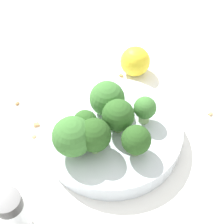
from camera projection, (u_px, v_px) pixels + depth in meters
ground_plane at (112, 138)px, 0.52m from camera, size 3.00×3.00×0.00m
bowl at (112, 132)px, 0.51m from camera, size 0.22×0.22×0.03m
broccoli_floret_0 at (73, 137)px, 0.43m from camera, size 0.06×0.06×0.07m
broccoli_floret_1 at (118, 116)px, 0.46m from camera, size 0.05×0.05×0.06m
broccoli_floret_2 at (145, 109)px, 0.48m from camera, size 0.04×0.04×0.05m
broccoli_floret_3 at (85, 123)px, 0.46m from camera, size 0.04×0.04×0.05m
broccoli_floret_4 at (94, 135)px, 0.44m from camera, size 0.05×0.05×0.06m
broccoli_floret_5 at (136, 140)px, 0.44m from camera, size 0.04×0.04×0.05m
broccoli_floret_6 at (107, 99)px, 0.49m from camera, size 0.06×0.06×0.06m
pepper_shaker at (14, 213)px, 0.39m from camera, size 0.03×0.03×0.08m
lemon_wedge at (135, 61)px, 0.61m from camera, size 0.06×0.06×0.06m
almond_crumb_0 at (121, 75)px, 0.62m from camera, size 0.01×0.01×0.01m
almond_crumb_1 at (36, 124)px, 0.53m from camera, size 0.01×0.01×0.01m
almond_crumb_2 at (17, 103)px, 0.57m from camera, size 0.01×0.01×0.01m
almond_crumb_3 at (34, 136)px, 0.52m from camera, size 0.01×0.01×0.01m
almond_crumb_4 at (211, 113)px, 0.55m from camera, size 0.01×0.01×0.01m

